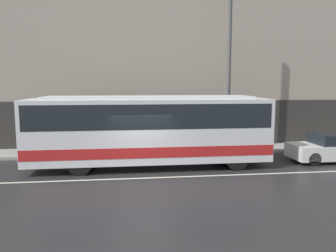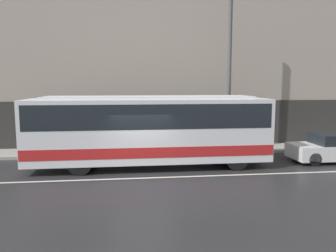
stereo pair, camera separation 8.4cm
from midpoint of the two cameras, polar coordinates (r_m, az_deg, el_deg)
The scene contains 6 objects.
ground_plane at distance 13.36m, azimuth -4.34°, elevation -9.05°, with size 60.00×60.00×0.00m, color #262628.
sidewalk at distance 18.34m, azimuth -5.07°, elevation -4.34°, with size 60.00×2.29×0.15m.
building_facade at distance 19.45m, azimuth -5.41°, elevation 15.13°, with size 60.00×0.35×13.28m.
lane_stripe at distance 13.36m, azimuth -4.34°, elevation -9.03°, with size 54.00×0.14×0.01m.
transit_bus at distance 14.81m, azimuth -3.07°, elevation -0.23°, with size 10.75×2.48×3.23m.
utility_pole_near at distance 18.14m, azimuth 10.74°, elevation 9.63°, with size 0.22×0.22×8.78m.
Camera 2 is at (-0.50, -12.82, 3.73)m, focal length 35.00 mm.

